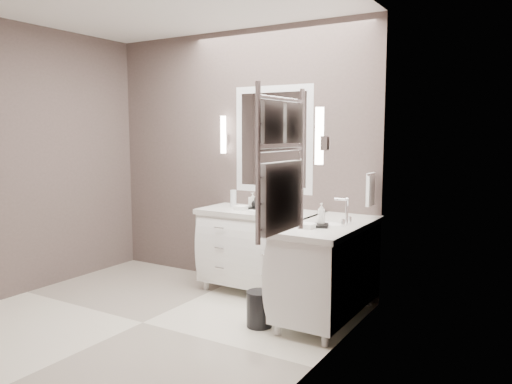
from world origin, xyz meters
The scene contains 19 objects.
floor centered at (0.00, 0.00, -0.01)m, with size 3.20×3.00×0.01m, color white.
wall_back centered at (0.00, 1.50, 1.35)m, with size 3.20×0.01×2.70m, color #4E413E.
wall_left centered at (-1.60, 0.00, 1.35)m, with size 0.01×3.00×2.70m, color #4E413E.
wall_right centered at (1.60, 0.00, 1.35)m, with size 0.01×3.00×2.70m, color #4E413E.
vanity_back centered at (0.45, 1.23, 0.49)m, with size 1.24×0.59×0.97m.
vanity_right centered at (1.33, 0.90, 0.49)m, with size 0.59×1.24×0.97m.
mirror_back centered at (0.45, 1.49, 1.55)m, with size 0.90×0.02×1.10m.
mirror_right centered at (1.59, 0.80, 1.55)m, with size 0.02×0.90×1.10m.
sconce_back centered at (-0.13, 1.43, 1.59)m, with size 0.06×0.06×0.40m.
sconce_right centered at (1.53, 0.22, 1.59)m, with size 0.06×0.06×0.40m.
towel_bar_corner centered at (1.54, 1.36, 1.12)m, with size 0.03×0.22×0.30m.
towel_ladder centered at (1.55, -0.40, 1.39)m, with size 0.06×0.58×0.90m.
waste_bin centered at (0.90, 0.45, 0.15)m, with size 0.22×0.22×0.30m, color black.
amenity_tray_back centered at (0.37, 1.24, 0.86)m, with size 0.16×0.12×0.02m, color black.
amenity_tray_right centered at (1.33, 0.72, 0.86)m, with size 0.11×0.15×0.02m, color black.
water_bottle centered at (0.11, 1.26, 0.94)m, with size 0.06×0.06×0.18m, color silver.
soap_bottle_a centered at (0.34, 1.26, 0.95)m, with size 0.06×0.07×0.14m, color white.
soap_bottle_b centered at (0.40, 1.21, 0.93)m, with size 0.08×0.08×0.10m, color black.
soap_bottle_c centered at (1.33, 0.72, 0.96)m, with size 0.07×0.07×0.17m, color white.
Camera 1 is at (2.96, -3.03, 1.63)m, focal length 35.00 mm.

